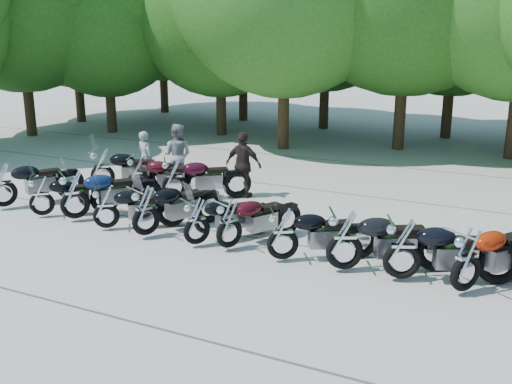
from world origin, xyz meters
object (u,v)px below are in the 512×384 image
at_px(motorcycle_3, 106,206).
at_px(motorcycle_13, 102,167).
at_px(motorcycle_1, 41,195).
at_px(motorcycle_2, 74,193).
at_px(motorcycle_5, 197,220).
at_px(motorcycle_6, 229,222).
at_px(motorcycle_7, 283,232).
at_px(motorcycle_15, 174,177).
at_px(rider_2, 244,165).
at_px(rider_0, 145,157).
at_px(motorcycle_4, 145,209).
at_px(motorcycle_10, 467,258).
at_px(motorcycle_0, 3,184).
at_px(motorcycle_9, 403,247).
at_px(motorcycle_14, 139,174).
at_px(rider_1, 177,155).
at_px(motorcycle_8, 345,238).

bearing_deg(motorcycle_3, motorcycle_13, 4.27).
xyz_separation_m(motorcycle_1, motorcycle_2, (0.97, 0.15, 0.11)).
height_order(motorcycle_3, motorcycle_5, motorcycle_5).
xyz_separation_m(motorcycle_6, motorcycle_7, (1.31, -0.11, 0.00)).
bearing_deg(motorcycle_5, motorcycle_1, 31.89).
height_order(motorcycle_15, rider_2, rider_2).
bearing_deg(rider_0, motorcycle_15, 163.20).
bearing_deg(motorcycle_5, motorcycle_4, 33.43).
height_order(motorcycle_7, motorcycle_13, motorcycle_13).
bearing_deg(motorcycle_10, motorcycle_0, 33.35).
bearing_deg(motorcycle_9, rider_0, 42.86).
distance_m(motorcycle_10, rider_0, 10.72).
bearing_deg(motorcycle_0, motorcycle_4, -154.45).
bearing_deg(motorcycle_15, motorcycle_10, -144.71).
bearing_deg(motorcycle_0, motorcycle_14, -105.54).
bearing_deg(motorcycle_3, motorcycle_15, -38.29).
relative_size(motorcycle_1, motorcycle_5, 0.97).
relative_size(motorcycle_3, motorcycle_9, 0.85).
xyz_separation_m(motorcycle_9, motorcycle_14, (-8.07, 2.66, -0.05)).
bearing_deg(rider_2, rider_1, -5.65).
bearing_deg(motorcycle_13, motorcycle_3, -164.35).
height_order(motorcycle_13, rider_0, rider_0).
relative_size(motorcycle_4, motorcycle_6, 1.07).
relative_size(rider_1, rider_2, 1.01).
relative_size(motorcycle_3, motorcycle_8, 0.84).
bearing_deg(motorcycle_6, motorcycle_8, -154.72).
relative_size(motorcycle_10, rider_0, 1.55).
height_order(motorcycle_2, motorcycle_6, motorcycle_2).
xyz_separation_m(motorcycle_10, motorcycle_13, (-10.54, 2.71, -0.00)).
height_order(motorcycle_2, rider_0, rider_0).
bearing_deg(motorcycle_8, motorcycle_3, 62.30).
distance_m(motorcycle_15, rider_0, 2.30).
bearing_deg(rider_2, motorcycle_5, 103.27).
height_order(motorcycle_1, motorcycle_10, motorcycle_10).
bearing_deg(motorcycle_10, motorcycle_6, 33.00).
height_order(motorcycle_9, motorcycle_13, motorcycle_9).
relative_size(motorcycle_15, rider_2, 1.29).
height_order(motorcycle_3, motorcycle_15, motorcycle_15).
bearing_deg(motorcycle_7, rider_1, 17.79).
height_order(motorcycle_2, motorcycle_5, motorcycle_2).
bearing_deg(motorcycle_3, rider_1, -26.65).
xyz_separation_m(motorcycle_2, motorcycle_4, (2.29, -0.22, -0.03)).
distance_m(motorcycle_0, motorcycle_6, 6.78).
bearing_deg(motorcycle_0, motorcycle_10, -152.84).
xyz_separation_m(motorcycle_1, motorcycle_8, (7.95, 0.00, 0.12)).
relative_size(motorcycle_5, motorcycle_15, 0.91).
bearing_deg(rider_0, motorcycle_14, 135.98).
bearing_deg(motorcycle_5, motorcycle_14, -4.87).
xyz_separation_m(motorcycle_1, motorcycle_5, (4.60, -0.05, 0.02)).
relative_size(motorcycle_6, motorcycle_15, 0.94).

